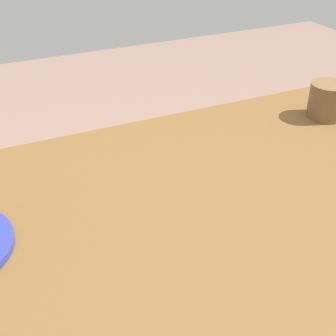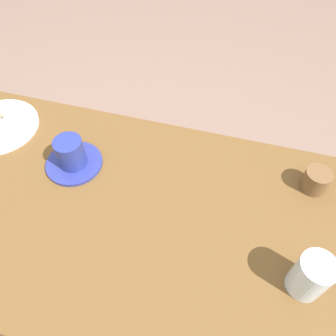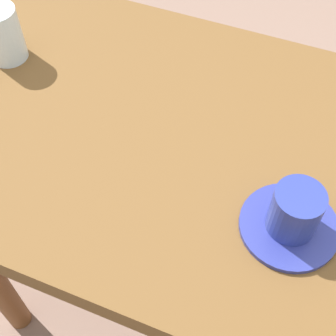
# 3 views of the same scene
# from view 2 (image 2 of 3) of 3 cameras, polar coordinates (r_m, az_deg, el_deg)

# --- Properties ---
(ground_plane) EXTENTS (6.00, 6.00, 0.00)m
(ground_plane) POSITION_cam_2_polar(r_m,az_deg,el_deg) (1.51, -9.11, -20.90)
(ground_plane) COLOR #816457
(table) EXTENTS (1.27, 0.62, 0.75)m
(table) POSITION_cam_2_polar(r_m,az_deg,el_deg) (0.93, -14.19, -8.84)
(table) COLOR brown
(table) RESTS_ON ground_plane
(water_glass) EXTENTS (0.07, 0.07, 0.10)m
(water_glass) POSITION_cam_2_polar(r_m,az_deg,el_deg) (0.72, 23.36, -16.71)
(water_glass) COLOR silver
(water_glass) RESTS_ON table
(coffee_cup) EXTENTS (0.15, 0.15, 0.09)m
(coffee_cup) POSITION_cam_2_polar(r_m,az_deg,el_deg) (0.88, -16.27, 2.08)
(coffee_cup) COLOR navy
(coffee_cup) RESTS_ON table
(sugar_jar) EXTENTS (0.06, 0.06, 0.06)m
(sugar_jar) POSITION_cam_2_polar(r_m,az_deg,el_deg) (0.88, 24.10, -1.93)
(sugar_jar) COLOR brown
(sugar_jar) RESTS_ON table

